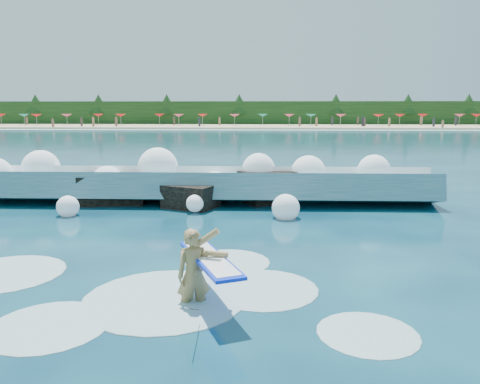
# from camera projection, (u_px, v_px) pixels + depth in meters

# --- Properties ---
(ground) EXTENTS (200.00, 200.00, 0.00)m
(ground) POSITION_uv_depth(u_px,v_px,m) (172.00, 257.00, 10.83)
(ground) COLOR #07233C
(ground) RESTS_ON ground
(beach) EXTENTS (140.00, 20.00, 0.40)m
(beach) POSITION_uv_depth(u_px,v_px,m) (248.00, 127.00, 87.54)
(beach) COLOR tan
(beach) RESTS_ON ground
(wet_band) EXTENTS (140.00, 5.00, 0.08)m
(wet_band) POSITION_uv_depth(u_px,v_px,m) (247.00, 130.00, 76.74)
(wet_band) COLOR silver
(wet_band) RESTS_ON ground
(treeline) EXTENTS (140.00, 4.00, 5.00)m
(treeline) POSITION_uv_depth(u_px,v_px,m) (249.00, 114.00, 96.97)
(treeline) COLOR black
(treeline) RESTS_ON ground
(breaking_wave) EXTENTS (18.60, 2.87, 1.60)m
(breaking_wave) POSITION_uv_depth(u_px,v_px,m) (180.00, 186.00, 17.57)
(breaking_wave) COLOR #33727F
(breaking_wave) RESTS_ON ground
(rock_cluster) EXTENTS (8.16, 3.29, 1.32)m
(rock_cluster) POSITION_uv_depth(u_px,v_px,m) (184.00, 191.00, 17.13)
(rock_cluster) COLOR black
(rock_cluster) RESTS_ON ground
(surfer_with_board) EXTENTS (1.35, 2.84, 1.64)m
(surfer_with_board) POSITION_uv_depth(u_px,v_px,m) (197.00, 272.00, 8.12)
(surfer_with_board) COLOR #9D7B49
(surfer_with_board) RESTS_ON ground
(wave_spray) EXTENTS (15.21, 4.29, 2.09)m
(wave_spray) POSITION_uv_depth(u_px,v_px,m) (169.00, 174.00, 17.33)
(wave_spray) COLOR white
(wave_spray) RESTS_ON ground
(surf_foam) EXTENTS (8.99, 5.19, 0.15)m
(surf_foam) POSITION_uv_depth(u_px,v_px,m) (149.00, 291.00, 8.84)
(surf_foam) COLOR silver
(surf_foam) RESTS_ON ground
(beach_umbrellas) EXTENTS (111.65, 6.80, 0.50)m
(beach_umbrellas) POSITION_uv_depth(u_px,v_px,m) (247.00, 115.00, 88.90)
(beach_umbrellas) COLOR #CF3C61
(beach_umbrellas) RESTS_ON ground
(beachgoers) EXTENTS (87.64, 12.76, 1.93)m
(beachgoers) POSITION_uv_depth(u_px,v_px,m) (275.00, 122.00, 84.28)
(beachgoers) COLOR #3F332D
(beachgoers) RESTS_ON ground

